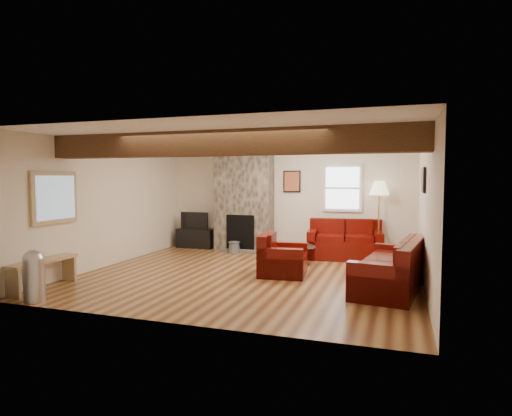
% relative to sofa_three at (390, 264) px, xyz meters
% --- Properties ---
extents(room, '(8.00, 8.00, 8.00)m').
position_rel_sofa_three_xyz_m(room, '(-2.48, 0.21, 0.85)').
color(room, '#5C3118').
rests_on(room, ground).
extents(floor, '(6.00, 6.00, 0.00)m').
position_rel_sofa_three_xyz_m(floor, '(-2.48, 0.21, -0.40)').
color(floor, '#5C3118').
rests_on(floor, ground).
extents(oak_beam, '(6.00, 0.36, 0.38)m').
position_rel_sofa_three_xyz_m(oak_beam, '(-2.48, -1.04, 1.91)').
color(oak_beam, '#371F10').
rests_on(oak_beam, room).
extents(chimney_breast, '(1.40, 0.67, 2.50)m').
position_rel_sofa_three_xyz_m(chimney_breast, '(-3.48, 2.71, 0.82)').
color(chimney_breast, '#39332C').
rests_on(chimney_breast, floor).
extents(back_window, '(0.90, 0.08, 1.10)m').
position_rel_sofa_three_xyz_m(back_window, '(-1.13, 2.92, 1.15)').
color(back_window, white).
rests_on(back_window, room).
extents(hatch_window, '(0.08, 1.00, 0.90)m').
position_rel_sofa_three_xyz_m(hatch_window, '(-5.44, -1.29, 1.05)').
color(hatch_window, tan).
rests_on(hatch_window, room).
extents(ceiling_dome, '(0.40, 0.40, 0.18)m').
position_rel_sofa_three_xyz_m(ceiling_dome, '(-1.58, 1.11, 2.04)').
color(ceiling_dome, '#ECE3C8').
rests_on(ceiling_dome, room).
extents(artwork_back, '(0.42, 0.06, 0.52)m').
position_rel_sofa_three_xyz_m(artwork_back, '(-2.33, 2.92, 1.30)').
color(artwork_back, black).
rests_on(artwork_back, room).
extents(artwork_right, '(0.06, 0.55, 0.42)m').
position_rel_sofa_three_xyz_m(artwork_right, '(0.48, 0.51, 1.35)').
color(artwork_right, black).
rests_on(artwork_right, room).
extents(sofa_three, '(1.18, 2.18, 0.80)m').
position_rel_sofa_three_xyz_m(sofa_three, '(0.00, 0.00, 0.00)').
color(sofa_three, '#410804').
rests_on(sofa_three, floor).
extents(loveseat, '(1.70, 1.09, 0.86)m').
position_rel_sofa_three_xyz_m(loveseat, '(-1.00, 2.44, 0.03)').
color(loveseat, '#410804').
rests_on(loveseat, floor).
extents(armchair_red, '(0.91, 1.02, 0.75)m').
position_rel_sofa_three_xyz_m(armchair_red, '(-1.89, 0.46, -0.02)').
color(armchair_red, '#410804').
rests_on(armchair_red, floor).
extents(coffee_table, '(0.80, 0.80, 0.42)m').
position_rel_sofa_three_xyz_m(coffee_table, '(-1.86, 1.45, -0.21)').
color(coffee_table, '#492F17').
rests_on(coffee_table, floor).
extents(tv_cabinet, '(0.97, 0.39, 0.48)m').
position_rel_sofa_three_xyz_m(tv_cabinet, '(-4.80, 2.74, -0.16)').
color(tv_cabinet, black).
rests_on(tv_cabinet, floor).
extents(television, '(0.75, 0.10, 0.43)m').
position_rel_sofa_three_xyz_m(television, '(-4.80, 2.74, 0.30)').
color(television, black).
rests_on(television, tv_cabinet).
extents(floor_lamp, '(0.44, 0.44, 1.71)m').
position_rel_sofa_three_xyz_m(floor_lamp, '(-0.30, 2.76, 1.06)').
color(floor_lamp, tan).
rests_on(floor_lamp, floor).
extents(pine_bench, '(0.29, 1.25, 0.47)m').
position_rel_sofa_three_xyz_m(pine_bench, '(-5.31, -1.72, -0.17)').
color(pine_bench, tan).
rests_on(pine_bench, floor).
extents(pedal_bin, '(0.33, 0.33, 0.75)m').
position_rel_sofa_three_xyz_m(pedal_bin, '(-4.86, -2.34, -0.02)').
color(pedal_bin, '#B4B4B9').
rests_on(pedal_bin, floor).
extents(coal_bucket, '(0.30, 0.30, 0.28)m').
position_rel_sofa_three_xyz_m(coal_bucket, '(-3.57, 2.28, -0.26)').
color(coal_bucket, slate).
rests_on(coal_bucket, floor).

